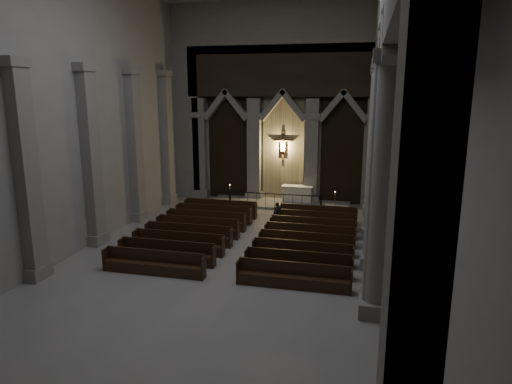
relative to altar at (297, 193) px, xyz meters
The scene contains 11 objects.
room 13.18m from the altar, 95.32° to the right, with size 24.00×24.10×12.00m.
sanctuary_wall 6.08m from the altar, 159.31° to the left, with size 14.00×0.77×12.00m.
right_arcade 12.96m from the altar, 65.55° to the right, with size 1.00×24.00×12.00m.
left_pilasters 11.39m from the altar, 135.54° to the right, with size 0.60×13.00×8.03m.
sanctuary_step 1.30m from the altar, 152.38° to the right, with size 8.50×2.60×0.15m, color gray.
altar is the anchor object (origin of this frame).
altar_rail 2.30m from the altar, 116.82° to the right, with size 5.47×0.09×1.08m.
candle_stand_left 4.24m from the altar, 153.20° to the right, with size 0.24×0.24×1.42m.
candle_stand_right 2.77m from the altar, 30.01° to the right, with size 0.20×0.20×1.21m.
pews 8.14m from the altar, 97.33° to the right, with size 9.52×8.79×0.92m.
worshipper 5.02m from the altar, 93.38° to the right, with size 0.46×0.30×1.27m, color black.
Camera 1 is at (4.93, -16.15, 6.94)m, focal length 32.00 mm.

